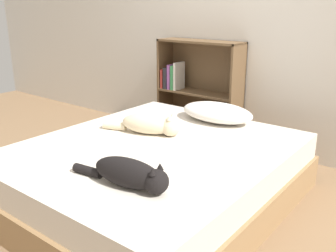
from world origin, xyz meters
TOP-DOWN VIEW (x-y plane):
  - ground_plane at (0.00, 0.00)m, footprint 8.00×8.00m
  - wall_back at (0.00, 1.36)m, footprint 8.00×0.06m
  - bed at (0.00, 0.00)m, footprint 1.59×1.87m
  - pillow at (0.04, 0.73)m, footprint 0.60×0.35m
  - cat_light at (-0.17, 0.17)m, footprint 0.58×0.29m
  - cat_dark at (0.29, -0.53)m, footprint 0.59×0.19m
  - bookshelf at (-0.48, 1.23)m, footprint 0.83×0.26m

SIDE VIEW (x-z plane):
  - ground_plane at x=0.00m, z-range 0.00..0.00m
  - bed at x=0.00m, z-range 0.00..0.40m
  - cat_light at x=-0.17m, z-range 0.40..0.56m
  - pillow at x=0.04m, z-range 0.41..0.55m
  - cat_dark at x=0.29m, z-range 0.40..0.56m
  - bookshelf at x=-0.48m, z-range 0.02..1.00m
  - wall_back at x=0.00m, z-range 0.00..2.50m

